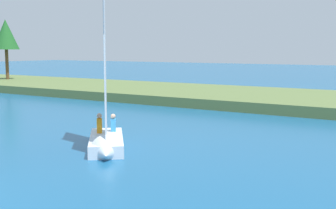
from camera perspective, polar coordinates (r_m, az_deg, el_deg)
shore_bank at (r=31.72m, az=12.03°, el=0.81°), size 80.00×10.73×0.65m
shoreline_tree_left at (r=48.29m, az=-20.11°, el=8.39°), size 2.62×2.62×6.05m
sailboat at (r=16.51m, az=-7.95°, el=-4.00°), size 3.51×3.91×6.56m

